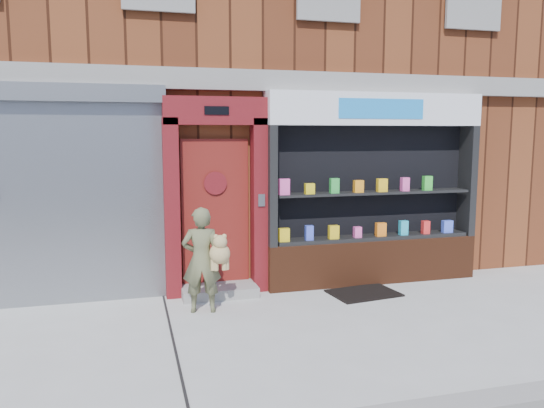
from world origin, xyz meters
name	(u,v)px	position (x,y,z in m)	size (l,w,h in m)	color
ground	(304,332)	(0.00, 0.00, 0.00)	(80.00, 80.00, 0.00)	#9E9E99
building	(218,59)	(0.00, 5.99, 4.00)	(12.00, 8.16, 8.00)	#542513
shutter_bay	(52,182)	(-3.00, 1.93, 1.72)	(3.10, 0.30, 3.04)	gray
red_door_bay	(216,197)	(-0.75, 1.86, 1.46)	(1.52, 0.58, 2.90)	#5B0F14
pharmacy_bay	(373,197)	(1.75, 1.81, 1.37)	(3.50, 0.41, 3.00)	#502513
woman	(203,259)	(-1.06, 1.06, 0.72)	(0.65, 0.46, 1.42)	brown
doormat	(364,293)	(1.35, 1.23, 0.01)	(0.98, 0.69, 0.02)	black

